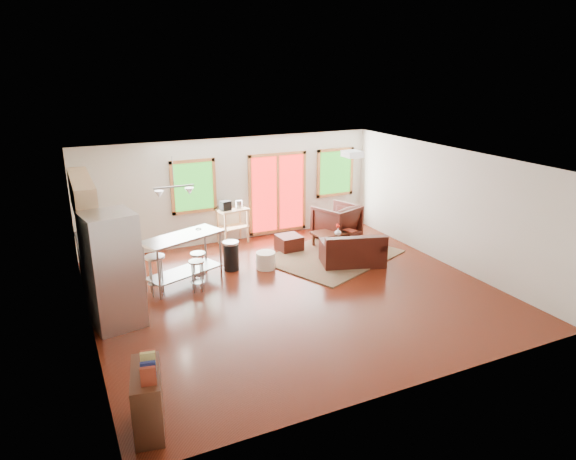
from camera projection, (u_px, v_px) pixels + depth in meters
name	position (u px, v px, depth m)	size (l,w,h in m)	color
floor	(294.00, 292.00, 10.12)	(7.50, 7.00, 0.02)	#3B1108
ceiling	(295.00, 161.00, 9.31)	(7.50, 7.00, 0.02)	silver
back_wall	(233.00, 190.00, 12.73)	(7.50, 0.02, 2.60)	beige
left_wall	(83.00, 260.00, 8.19)	(0.02, 7.00, 2.60)	beige
right_wall	(449.00, 207.00, 11.24)	(0.02, 7.00, 2.60)	beige
front_wall	(412.00, 304.00, 6.70)	(7.50, 0.02, 2.60)	beige
window_left	(194.00, 187.00, 12.22)	(1.10, 0.05, 1.30)	#1C6217
french_doors	(278.00, 193.00, 13.24)	(1.60, 0.05, 2.10)	red
window_right	(335.00, 172.00, 13.81)	(1.10, 0.05, 1.30)	#1C6217
rug	(332.00, 256.00, 11.97)	(2.87, 2.20, 0.03)	#495F3B
loveseat	(353.00, 252.00, 11.41)	(1.55, 1.15, 0.73)	black
coffee_table	(332.00, 234.00, 12.55)	(0.96, 0.61, 0.38)	#3B1D10
armchair	(337.00, 220.00, 13.04)	(0.96, 0.90, 0.99)	black
ottoman	(289.00, 243.00, 12.34)	(0.55, 0.55, 0.36)	black
pouf	(266.00, 260.00, 11.23)	(0.43, 0.43, 0.37)	silver
vase	(338.00, 231.00, 12.18)	(0.16, 0.17, 0.28)	silver
book	(347.00, 226.00, 12.38)	(0.23, 0.03, 0.31)	maroon
cabinets	(94.00, 247.00, 9.88)	(0.64, 2.24, 2.30)	tan
refrigerator	(114.00, 270.00, 8.57)	(0.93, 0.91, 2.00)	#B7BABC
island	(183.00, 251.00, 10.26)	(1.77, 1.22, 1.04)	#B7BABC
cup	(199.00, 230.00, 10.57)	(0.13, 0.10, 0.13)	silver
bar_stool_a	(155.00, 266.00, 9.85)	(0.39, 0.39, 0.80)	#B7BABC
bar_stool_b	(197.00, 269.00, 10.02)	(0.33, 0.33, 0.64)	#B7BABC
bar_stool_c	(198.00, 261.00, 10.38)	(0.39, 0.39, 0.66)	#B7BABC
trash_can	(231.00, 256.00, 11.13)	(0.44, 0.44, 0.64)	black
kitchen_cart	(232.00, 214.00, 12.63)	(0.81, 0.60, 1.12)	tan
bookshelf	(148.00, 398.00, 6.25)	(0.50, 0.93, 1.04)	#3B1D10
ceiling_flush	(352.00, 154.00, 10.50)	(0.35, 0.35, 0.12)	white
pendant_light	(174.00, 192.00, 10.05)	(0.80, 0.18, 0.79)	gray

